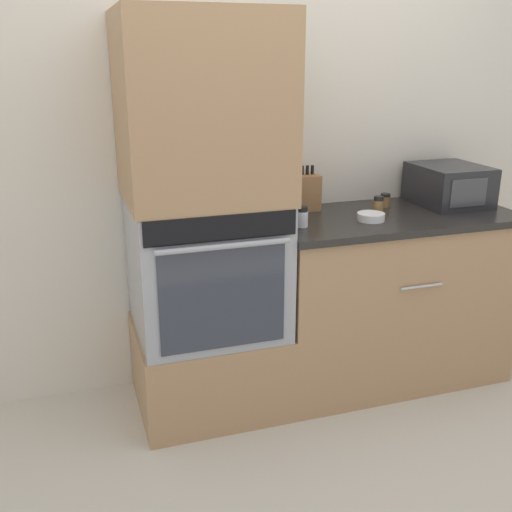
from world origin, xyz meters
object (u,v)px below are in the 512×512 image
object	(u,v)px
bowl	(371,217)
condiment_jar_far	(385,200)
condiment_jar_near	(302,217)
microwave	(449,185)
condiment_jar_mid	(378,206)
knife_block	(307,192)
wall_oven	(206,266)

from	to	relation	value
bowl	condiment_jar_far	bearing A→B (deg)	48.01
condiment_jar_far	condiment_jar_near	bearing A→B (deg)	-157.77
microwave	condiment_jar_mid	size ratio (longest dim) A/B	4.06
knife_block	condiment_jar_mid	xyz separation A→B (m)	(0.29, -0.22, -0.05)
microwave	condiment_jar_mid	distance (m)	0.48
knife_block	condiment_jar_near	xyz separation A→B (m)	(-0.15, -0.30, -0.05)
wall_oven	bowl	bearing A→B (deg)	-6.18
microwave	bowl	xyz separation A→B (m)	(-0.55, -0.17, -0.09)
microwave	condiment_jar_far	distance (m)	0.35
condiment_jar_far	knife_block	bearing A→B (deg)	170.39
knife_block	condiment_jar_mid	size ratio (longest dim) A/B	2.36
wall_oven	knife_block	bearing A→B (deg)	20.17
microwave	bowl	distance (m)	0.58
wall_oven	microwave	size ratio (longest dim) A/B	1.72
condiment_jar_near	condiment_jar_mid	xyz separation A→B (m)	(0.44, 0.08, 0.00)
knife_block	bowl	size ratio (longest dim) A/B	1.70
microwave	condiment_jar_far	xyz separation A→B (m)	(-0.34, 0.06, -0.07)
wall_oven	condiment_jar_far	world-z (taller)	wall_oven
wall_oven	condiment_jar_mid	xyz separation A→B (m)	(0.87, -0.01, 0.22)
bowl	condiment_jar_near	distance (m)	0.36
bowl	condiment_jar_near	size ratio (longest dim) A/B	1.41
condiment_jar_near	condiment_jar_mid	distance (m)	0.44
condiment_jar_near	bowl	bearing A→B (deg)	0.02
knife_block	bowl	bearing A→B (deg)	-55.25
condiment_jar_near	condiment_jar_far	world-z (taller)	condiment_jar_near
microwave	condiment_jar_near	world-z (taller)	microwave
condiment_jar_near	condiment_jar_far	bearing A→B (deg)	22.23
knife_block	bowl	distance (m)	0.37
bowl	condiment_jar_mid	bearing A→B (deg)	44.29
condiment_jar_mid	condiment_jar_far	distance (m)	0.20
microwave	bowl	world-z (taller)	microwave
microwave	condiment_jar_mid	xyz separation A→B (m)	(-0.46, -0.09, -0.06)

